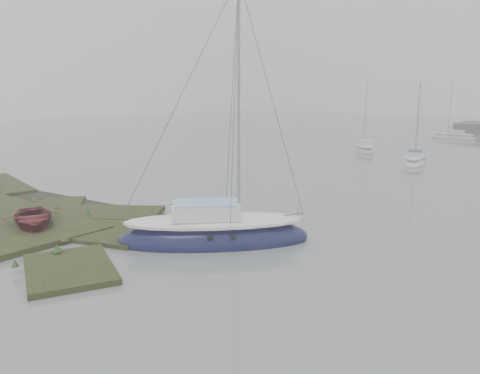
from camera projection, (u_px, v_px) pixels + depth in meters
name	position (u px, v px, depth m)	size (l,w,h in m)	color
ground	(406.00, 160.00, 37.97)	(160.00, 160.00, 0.00)	slate
sailboat_main	(214.00, 234.00, 17.18)	(6.60, 6.62, 9.93)	#111338
sailboat_white	(414.00, 161.00, 36.13)	(2.75, 5.05, 6.79)	white
sailboat_far_a	(364.00, 149.00, 43.75)	(3.90, 5.03, 6.92)	#A9ADB3
sailboat_far_c	(453.00, 137.00, 55.31)	(4.99, 1.74, 6.99)	#ACB2B7
dinghy	(33.00, 218.00, 18.59)	(2.20, 3.07, 0.64)	maroon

